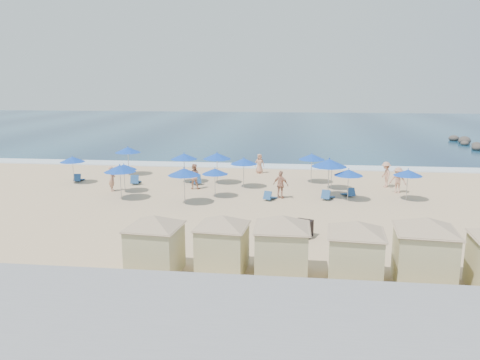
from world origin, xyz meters
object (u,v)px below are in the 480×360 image
object	(u,v)px
cabana_1	(222,236)
umbrella_5	(217,156)
beachgoer_4	(259,164)
cabana_2	(282,238)
umbrella_9	(312,157)
umbrella_11	(349,173)
beachgoer_5	(398,180)
beachgoer_1	(194,176)
umbrella_13	(120,168)
umbrella_2	(128,150)
cabana_3	(356,244)
umbrella_1	(124,167)
umbrella_4	(184,156)
umbrella_8	(329,163)
umbrella_12	(408,173)
umbrella_3	(184,172)
beachgoer_2	(281,185)
umbrella_7	(244,161)
beachgoer_3	(386,175)
cabana_4	(425,242)
umbrella_10	(332,164)
umbrella_0	(72,159)
cabana_0	(155,237)
beachgoer_0	(112,179)
umbrella_6	(215,171)
trash_bin	(303,229)

from	to	relation	value
cabana_1	umbrella_5	distance (m)	16.99
beachgoer_4	cabana_2	bearing A→B (deg)	-92.10
umbrella_5	umbrella_9	xyz separation A→B (m)	(7.18, 1.14, -0.11)
umbrella_11	beachgoer_5	world-z (taller)	umbrella_11
beachgoer_1	umbrella_13	bearing A→B (deg)	41.31
umbrella_2	umbrella_9	distance (m)	15.20
cabana_1	cabana_3	bearing A→B (deg)	-5.92
umbrella_1	umbrella_5	world-z (taller)	umbrella_5
umbrella_2	umbrella_4	bearing A→B (deg)	-24.37
umbrella_8	umbrella_12	size ratio (longest dim) A/B	1.27
umbrella_3	beachgoer_2	world-z (taller)	umbrella_3
beachgoer_2	beachgoer_4	size ratio (longest dim) A/B	1.12
umbrella_7	umbrella_5	bearing A→B (deg)	152.32
umbrella_11	beachgoer_3	world-z (taller)	umbrella_11
umbrella_1	umbrella_4	distance (m)	5.03
cabana_4	umbrella_10	size ratio (longest dim) A/B	2.13
cabana_2	beachgoer_3	world-z (taller)	cabana_2
umbrella_0	umbrella_4	xyz separation A→B (m)	(8.40, 1.31, 0.18)
cabana_0	cabana_3	xyz separation A→B (m)	(7.96, -0.02, 0.04)
cabana_1	beachgoer_0	world-z (taller)	cabana_1
umbrella_4	umbrella_6	bearing A→B (deg)	-54.19
umbrella_10	umbrella_9	bearing A→B (deg)	124.59
cabana_0	umbrella_12	bearing A→B (deg)	46.34
umbrella_11	umbrella_12	bearing A→B (deg)	7.63
beachgoer_3	beachgoer_5	bearing A→B (deg)	7.02
umbrella_11	beachgoer_4	world-z (taller)	umbrella_11
umbrella_3	umbrella_0	bearing A→B (deg)	152.97
umbrella_4	beachgoer_3	bearing A→B (deg)	0.66
umbrella_4	beachgoer_4	world-z (taller)	umbrella_4
umbrella_2	umbrella_11	distance (m)	18.61
cabana_3	beachgoer_3	size ratio (longest dim) A/B	2.29
umbrella_1	umbrella_7	bearing A→B (deg)	16.35
umbrella_3	umbrella_6	xyz separation A→B (m)	(1.62, 2.00, -0.31)
umbrella_11	beachgoer_3	xyz separation A→B (m)	(3.21, 4.48, -0.93)
umbrella_3	umbrella_10	bearing A→B (deg)	29.39
beachgoer_0	beachgoer_5	xyz separation A→B (m)	(20.14, 1.78, 0.01)
cabana_1	umbrella_13	bearing A→B (deg)	127.65
cabana_0	umbrella_11	size ratio (longest dim) A/B	1.95
umbrella_8	umbrella_9	size ratio (longest dim) A/B	1.16
cabana_3	beachgoer_0	bearing A→B (deg)	137.81
beachgoer_4	umbrella_6	bearing A→B (deg)	-113.53
cabana_0	umbrella_1	world-z (taller)	cabana_0
cabana_2	cabana_1	bearing A→B (deg)	173.44
cabana_1	cabana_2	world-z (taller)	cabana_2
trash_bin	beachgoer_1	xyz separation A→B (m)	(-7.77, 10.01, 0.51)
cabana_3	umbrella_0	size ratio (longest dim) A/B	2.01
umbrella_12	beachgoer_5	distance (m)	2.32
umbrella_6	beachgoer_1	distance (m)	3.15
umbrella_3	umbrella_5	distance (m)	6.37
umbrella_1	umbrella_7	size ratio (longest dim) A/B	0.91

